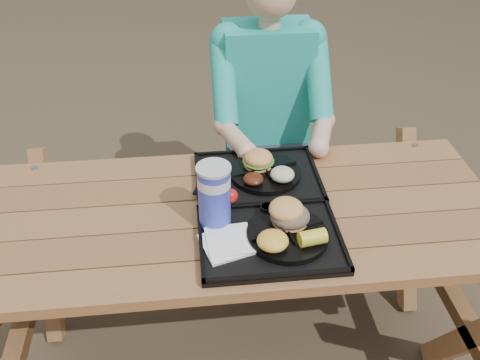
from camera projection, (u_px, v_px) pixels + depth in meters
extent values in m
plane|color=#999999|center=(240.00, 347.00, 2.27)|extent=(60.00, 60.00, 0.00)
cube|color=black|center=(270.00, 240.00, 1.70)|extent=(0.45, 0.35, 0.02)
cube|color=black|center=(257.00, 179.00, 1.96)|extent=(0.45, 0.35, 0.02)
cylinder|color=black|center=(288.00, 235.00, 1.68)|extent=(0.26, 0.26, 0.02)
cylinder|color=black|center=(265.00, 173.00, 1.96)|extent=(0.26, 0.26, 0.02)
cube|color=white|center=(226.00, 243.00, 1.65)|extent=(0.18, 0.18, 0.02)
cylinder|color=#1A2DC6|center=(214.00, 197.00, 1.69)|extent=(0.10, 0.10, 0.21)
cylinder|color=#330605|center=(268.00, 209.00, 1.78)|extent=(0.05, 0.05, 0.03)
cylinder|color=gold|center=(280.00, 208.00, 1.79)|extent=(0.05, 0.05, 0.03)
ellipsoid|color=yellow|center=(273.00, 241.00, 1.61)|extent=(0.10, 0.10, 0.05)
cube|color=black|center=(210.00, 178.00, 1.94)|extent=(0.06, 0.18, 0.01)
ellipsoid|color=#4C1F0F|center=(253.00, 179.00, 1.88)|extent=(0.07, 0.07, 0.03)
ellipsoid|color=beige|center=(282.00, 174.00, 1.89)|extent=(0.09, 0.09, 0.05)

